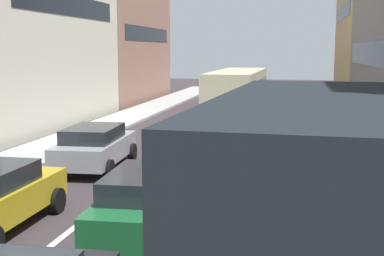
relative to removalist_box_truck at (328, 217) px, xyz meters
name	(u,v)px	position (x,y,z in m)	size (l,w,h in m)	color
sidewalk_left	(91,131)	(-10.39, 17.65, -1.90)	(2.60, 64.00, 0.14)	#A0A0A0
lane_stripe_left	(190,136)	(-5.39, 17.65, -1.97)	(0.16, 60.00, 0.01)	silver
lane_stripe_right	(262,138)	(-1.99, 17.65, -1.97)	(0.16, 60.00, 0.01)	silver
building_row_left	(10,26)	(-15.69, 19.61, 3.39)	(7.20, 43.90, 11.91)	gray
removalist_box_truck	(328,217)	(0.00, 0.00, 0.00)	(2.99, 7.80, 3.58)	#B7B29E
sedan_centre_lane_second	(149,201)	(-3.53, 4.10, -1.18)	(2.23, 4.38, 1.49)	#19592D
hatchback_centre_lane_third	(196,151)	(-3.62, 9.89, -1.18)	(2.12, 4.33, 1.49)	#A51E1E
sedan_left_lane_third	(95,146)	(-7.21, 10.17, -1.18)	(2.26, 4.39, 1.49)	gray
coupe_centre_lane_fourth	(220,127)	(-3.64, 15.40, -1.18)	(2.29, 4.41, 1.49)	beige
sedan_right_lane_behind_truck	(302,179)	(-0.25, 6.82, -1.18)	(2.18, 4.36, 1.49)	silver
bus_mid_queue_primary	(238,90)	(-3.80, 23.67, -0.21)	(2.91, 10.53, 2.90)	#BFB793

